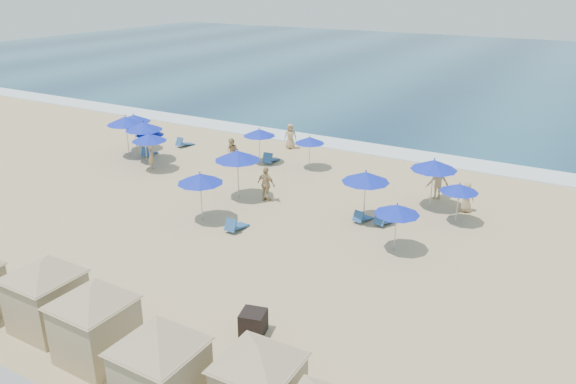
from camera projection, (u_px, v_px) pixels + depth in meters
The scene contains 33 objects.
ground at pixel (221, 231), 25.95m from camera, with size 160.00×160.00×0.00m, color tan.
ocean at pixel (482, 69), 70.34m from camera, with size 160.00×80.00×0.06m, color #0E304E.
surf_line at pixel (356, 147), 38.45m from camera, with size 160.00×2.50×0.08m, color white.
trash_bin at pixel (253, 323), 18.40m from camera, with size 0.80×0.80×0.80m, color black.
cabana_1 at pixel (45, 287), 18.26m from camera, with size 4.34×4.34×2.72m.
cabana_2 at pixel (94, 315), 16.78m from camera, with size 4.33×4.33×2.72m.
cabana_3 at pixel (160, 360), 14.83m from camera, with size 4.33×4.33×2.71m.
cabana_4 at pixel (259, 376), 14.35m from camera, with size 4.12×4.12×2.58m.
umbrella_0 at pixel (150, 132), 35.37m from camera, with size 1.80×1.80×2.05m.
umbrella_1 at pixel (144, 126), 34.74m from camera, with size 2.32×2.32×2.65m.
umbrella_2 at pixel (126, 120), 35.73m from camera, with size 2.41×2.41×2.75m.
umbrella_3 at pixel (149, 137), 33.23m from camera, with size 2.08×2.08×2.37m.
umbrella_4 at pixel (259, 132), 34.56m from camera, with size 2.00×2.00×2.28m.
umbrella_5 at pixel (237, 155), 28.91m from camera, with size 2.39×2.39×2.72m.
umbrella_6 at pixel (200, 178), 26.26m from camera, with size 2.18×2.18×2.48m.
umbrella_7 at pixel (310, 140), 33.64m from camera, with size 1.81×1.81×2.06m.
umbrella_8 at pixel (366, 177), 26.18m from camera, with size 2.27×2.27×2.58m.
umbrella_9 at pixel (434, 165), 27.69m from camera, with size 2.32×2.32×2.64m.
umbrella_10 at pixel (459, 188), 26.12m from camera, with size 1.80×1.80×2.05m.
umbrella_11 at pixel (397, 209), 23.39m from camera, with size 1.94×1.94×2.20m.
umbrella_12 at pixel (134, 118), 37.15m from camera, with size 2.21×2.21×2.51m.
beach_chair_0 at pixel (148, 153), 36.46m from camera, with size 0.95×1.42×0.72m.
beach_chair_1 at pixel (184, 143), 38.54m from camera, with size 0.85×1.39×0.71m.
beach_chair_2 at pixel (270, 159), 35.16m from camera, with size 0.74×1.43×0.76m.
beach_chair_3 at pixel (235, 226), 25.87m from camera, with size 0.60×1.29×0.70m.
beach_chair_4 at pixel (362, 217), 26.81m from camera, with size 0.76×1.24×0.64m.
beach_chair_5 at pixel (383, 220), 26.49m from camera, with size 0.77×1.29×0.66m.
beachgoer_0 at pixel (151, 156), 33.82m from camera, with size 0.60×0.39×1.64m, color tan.
beachgoer_1 at pixel (232, 152), 34.37m from camera, with size 0.85×0.66×1.75m, color tan.
beachgoer_2 at pixel (266, 184), 29.03m from camera, with size 1.09×0.45×1.85m, color tan.
beachgoer_3 at pixel (438, 181), 29.40m from camera, with size 1.21×0.70×1.88m, color tan.
beachgoer_4 at pixel (290, 136), 37.88m from camera, with size 0.84×0.55×1.72m, color tan.
beachgoer_5 at pixel (466, 197), 27.75m from camera, with size 0.76×0.49×1.56m, color tan.
Camera 1 is at (14.46, -18.84, 11.06)m, focal length 35.00 mm.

